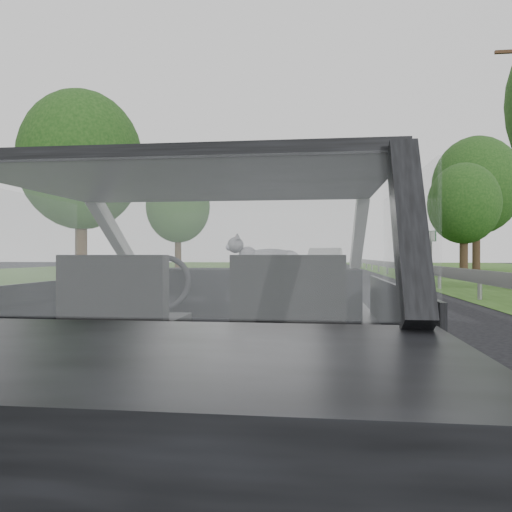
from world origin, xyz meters
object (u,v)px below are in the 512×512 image
(cat, at_px, (271,257))
(other_car, at_px, (325,263))
(highway_sign, at_px, (431,253))
(subject_car, at_px, (216,324))

(cat, height_order, other_car, other_car)
(cat, distance_m, highway_sign, 24.97)
(highway_sign, bearing_deg, cat, -122.47)
(subject_car, bearing_deg, highway_sign, 75.26)
(cat, bearing_deg, subject_car, -123.27)
(cat, distance_m, other_car, 20.55)
(subject_car, relative_size, cat, 7.89)
(other_car, bearing_deg, highway_sign, 37.74)
(other_car, xyz_separation_m, highway_sign, (5.64, 3.62, 0.47))
(other_car, bearing_deg, subject_car, -87.38)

